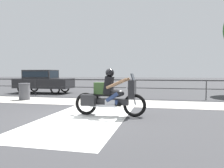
{
  "coord_description": "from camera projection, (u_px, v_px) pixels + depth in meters",
  "views": [
    {
      "loc": [
        2.71,
        -6.93,
        1.47
      ],
      "look_at": [
        0.96,
        0.93,
        1.05
      ],
      "focal_mm": 35.0,
      "sensor_mm": 36.0,
      "label": 1
    }
  ],
  "objects": [
    {
      "name": "ground_plane",
      "position": [
        79.0,
        116.0,
        7.42
      ],
      "size": [
        120.0,
        120.0,
        0.0
      ],
      "primitive_type": "plane",
      "color": "#38383A"
    },
    {
      "name": "sidewalk_band",
      "position": [
        104.0,
        102.0,
        10.73
      ],
      "size": [
        44.0,
        2.4,
        0.01
      ],
      "primitive_type": "cube",
      "color": "#B7B2A8",
      "rests_on": "ground"
    },
    {
      "name": "crosswalk_band",
      "position": [
        85.0,
        117.0,
        7.15
      ],
      "size": [
        2.61,
        6.0,
        0.01
      ],
      "primitive_type": "cube",
      "color": "silver",
      "rests_on": "ground"
    },
    {
      "name": "fence_railing",
      "position": [
        113.0,
        83.0,
        12.77
      ],
      "size": [
        36.0,
        0.05,
        1.07
      ],
      "color": "#232326",
      "rests_on": "ground"
    },
    {
      "name": "motorcycle",
      "position": [
        109.0,
        95.0,
        7.38
      ],
      "size": [
        2.47,
        0.76,
        1.61
      ],
      "rotation": [
        0.0,
        0.0,
        0.07
      ],
      "color": "black",
      "rests_on": "ground"
    },
    {
      "name": "parked_car",
      "position": [
        43.0,
        80.0,
        15.69
      ],
      "size": [
        4.08,
        1.66,
        1.66
      ],
      "rotation": [
        0.0,
        0.0,
        -0.01
      ],
      "color": "#232326",
      "rests_on": "ground"
    },
    {
      "name": "trash_bin",
      "position": [
        24.0,
        91.0,
        11.73
      ],
      "size": [
        0.59,
        0.59,
        0.9
      ],
      "color": "#515156",
      "rests_on": "ground"
    }
  ]
}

